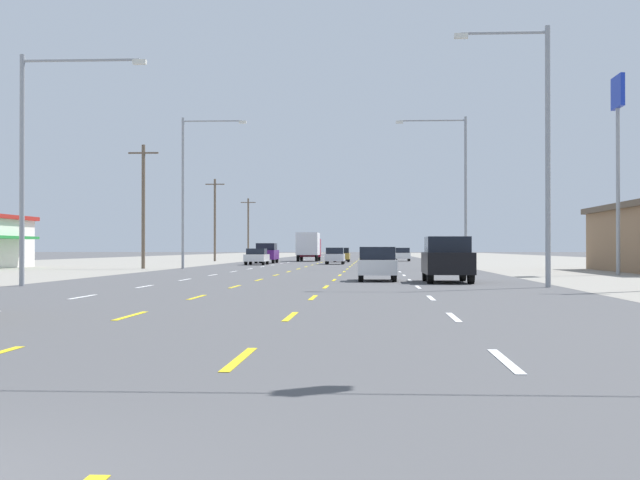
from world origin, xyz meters
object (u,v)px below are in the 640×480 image
object	(u,v)px
suv_far_left_farther	(267,253)
box_truck_inner_left_distant_a	(309,245)
hatchback_far_right_distant_b	(402,254)
streetlight_left_row_1	(189,181)
suv_far_right_near	(447,259)
streetlight_left_row_0	(37,148)
hatchback_center_turn_far	(335,256)
hatchback_center_turn_farthest	(342,255)
sedan_far_left_midfar	(257,256)
hatchback_inner_right_mid	(377,264)
sedan_center_turn_distant_c	(341,254)
streetlight_right_row_0	(539,138)
streetlight_right_row_1	(458,180)
pole_sign_right_row_1	(618,125)

from	to	relation	value
suv_far_left_farther	box_truck_inner_left_distant_a	size ratio (longest dim) A/B	0.68
hatchback_far_right_distant_b	streetlight_left_row_1	xyz separation A→B (m)	(-16.69, -39.89, 5.54)
suv_far_right_near	streetlight_left_row_0	distance (m)	17.61
hatchback_center_turn_far	hatchback_center_turn_farthest	distance (m)	13.72
suv_far_left_farther	sedan_far_left_midfar	bearing A→B (deg)	-88.80
hatchback_center_turn_far	suv_far_left_farther	bearing A→B (deg)	140.29
hatchback_inner_right_mid	sedan_center_turn_distant_c	world-z (taller)	hatchback_inner_right_mid
box_truck_inner_left_distant_a	streetlight_right_row_0	xyz separation A→B (m)	(13.52, -68.25, 3.83)
hatchback_center_turn_farthest	streetlight_left_row_1	bearing A→B (deg)	-106.86
hatchback_inner_right_mid	streetlight_right_row_0	size ratio (longest dim) A/B	0.39
streetlight_right_row_1	hatchback_center_turn_far	bearing A→B (deg)	116.65
suv_far_right_near	hatchback_far_right_distant_b	bearing A→B (deg)	89.79
pole_sign_right_row_1	streetlight_right_row_0	bearing A→B (deg)	-113.90
sedan_far_left_midfar	box_truck_inner_left_distant_a	xyz separation A→B (m)	(3.07, 22.46, 1.08)
sedan_far_left_midfar	pole_sign_right_row_1	distance (m)	38.50
streetlight_left_row_0	streetlight_right_row_1	world-z (taller)	streetlight_right_row_1
box_truck_inner_left_distant_a	streetlight_left_row_1	bearing A→B (deg)	-98.92
sedan_far_left_midfar	streetlight_right_row_0	bearing A→B (deg)	-70.08
streetlight_left_row_1	streetlight_right_row_1	bearing A→B (deg)	0.00
suv_far_left_farther	suv_far_right_near	bearing A→B (deg)	-74.67
hatchback_center_turn_farthest	streetlight_right_row_0	distance (m)	63.82
hatchback_center_turn_far	sedan_center_turn_distant_c	size ratio (longest dim) A/B	0.87
suv_far_right_near	box_truck_inner_left_distant_a	xyz separation A→B (m)	(-10.47, 63.31, 0.81)
streetlight_right_row_0	sedan_center_turn_distant_c	bearing A→B (deg)	97.85
streetlight_left_row_0	suv_far_left_farther	bearing A→B (deg)	87.31
hatchback_center_turn_far	hatchback_center_turn_farthest	size ratio (longest dim) A/B	1.00
hatchback_center_turn_far	box_truck_inner_left_distant_a	world-z (taller)	box_truck_inner_left_distant_a
box_truck_inner_left_distant_a	sedan_center_turn_distant_c	distance (m)	5.75
hatchback_far_right_distant_b	streetlight_right_row_0	distance (m)	70.27
box_truck_inner_left_distant_a	hatchback_far_right_distant_b	world-z (taller)	box_truck_inner_left_distant_a
pole_sign_right_row_1	suv_far_left_farther	bearing A→B (deg)	122.18
sedan_far_left_midfar	streetlight_left_row_1	xyz separation A→B (m)	(-2.91, -15.64, 5.57)
pole_sign_right_row_1	streetlight_right_row_0	world-z (taller)	pole_sign_right_row_1
suv_far_right_near	sedan_center_turn_distant_c	xyz separation A→B (m)	(-6.97, 67.74, -0.27)
box_truck_inner_left_distant_a	hatchback_center_turn_farthest	bearing A→B (deg)	-53.57
suv_far_right_near	box_truck_inner_left_distant_a	distance (m)	64.17
streetlight_right_row_1	hatchback_far_right_distant_b	bearing A→B (deg)	93.78
hatchback_center_turn_far	streetlight_right_row_0	xyz separation A→B (m)	(9.74, -49.19, 4.88)
hatchback_far_right_distant_b	hatchback_inner_right_mid	bearing A→B (deg)	-92.93
hatchback_center_turn_farthest	streetlight_left_row_1	xyz separation A→B (m)	(-9.93, -32.76, 5.54)
suv_far_right_near	hatchback_inner_right_mid	world-z (taller)	suv_far_right_near
sedan_center_turn_distant_c	hatchback_inner_right_mid	bearing A→B (deg)	-86.58
hatchback_far_right_distant_b	sedan_center_turn_distant_c	bearing A→B (deg)	159.84
sedan_center_turn_distant_c	streetlight_left_row_1	distance (m)	43.93
hatchback_inner_right_mid	suv_far_right_near	bearing A→B (deg)	-27.80
sedan_far_left_midfar	hatchback_far_right_distant_b	distance (m)	27.89
hatchback_center_turn_far	hatchback_inner_right_mid	bearing A→B (deg)	-85.08
hatchback_center_turn_farthest	box_truck_inner_left_distant_a	distance (m)	6.73
suv_far_left_farther	streetlight_left_row_0	world-z (taller)	streetlight_left_row_0
hatchback_center_turn_far	sedan_far_left_midfar	bearing A→B (deg)	-153.63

